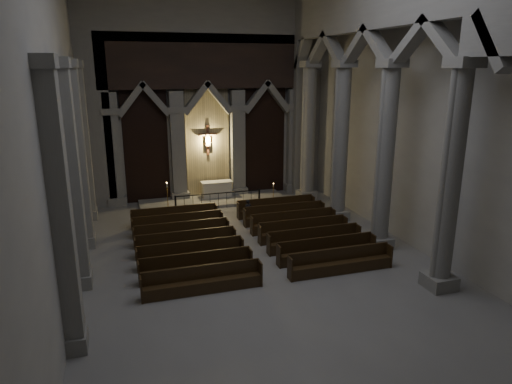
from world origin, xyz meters
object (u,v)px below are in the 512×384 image
pews (247,239)px  worshipper (248,210)px  altar (217,189)px  candle_stand_right (273,199)px  altar_rail (218,198)px  candle_stand_left (168,203)px

pews → worshipper: (1.07, 3.44, 0.22)m
altar → worshipper: size_ratio=1.73×
altar → candle_stand_right: (2.86, -2.10, -0.28)m
candle_stand_right → altar: bearing=143.8°
candle_stand_right → worshipper: candle_stand_right is taller
pews → altar_rail: bearing=90.0°
candle_stand_right → worshipper: 3.04m
altar → candle_stand_left: (-3.10, -1.51, -0.18)m
altar_rail → candle_stand_right: candle_stand_right is taller
candle_stand_right → pews: (-3.20, -5.60, -0.04)m
worshipper → altar_rail: bearing=120.9°
worshipper → altar: bearing=105.7°
candle_stand_left → pews: candle_stand_left is taller
altar → altar_rail: altar is taller
altar_rail → pews: bearing=-90.0°
candle_stand_right → pews: 6.45m
altar → candle_stand_right: size_ratio=1.45×
altar → worshipper: bearing=-80.3°
candle_stand_left → altar_rail: bearing=-9.3°
candle_stand_left → worshipper: 4.71m
pews → candle_stand_left: bearing=114.0°
altar_rail → altar: bearing=80.2°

